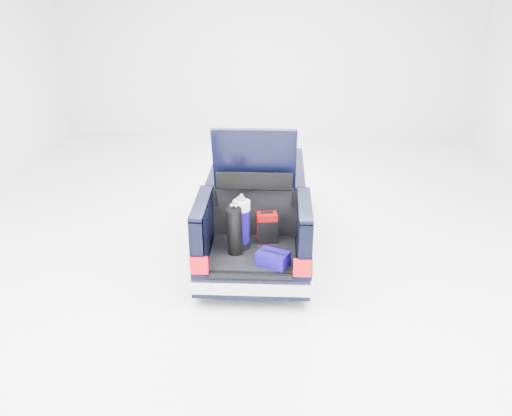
# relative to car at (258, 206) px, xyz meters

# --- Properties ---
(ground) EXTENTS (14.00, 14.00, 0.00)m
(ground) POSITION_rel_car_xyz_m (0.00, -0.11, -0.67)
(ground) COLOR white
(ground) RESTS_ON ground
(car) EXTENTS (1.87, 4.65, 2.47)m
(car) POSITION_rel_car_xyz_m (0.00, 0.00, 0.00)
(car) COLOR black
(car) RESTS_ON ground
(red_suitcase) EXTENTS (0.34, 0.24, 0.53)m
(red_suitcase) POSITION_rel_car_xyz_m (0.20, -1.25, 0.18)
(red_suitcase) COLOR #7B0406
(red_suitcase) RESTS_ON car
(black_golf_bag) EXTENTS (0.29, 0.35, 0.86)m
(black_golf_bag) POSITION_rel_car_xyz_m (-0.27, -1.67, 0.32)
(black_golf_bag) COLOR black
(black_golf_bag) RESTS_ON car
(blue_golf_bag) EXTENTS (0.34, 0.34, 0.90)m
(blue_golf_bag) POSITION_rel_car_xyz_m (-0.18, -1.46, 0.33)
(blue_golf_bag) COLOR black
(blue_golf_bag) RESTS_ON car
(blue_duffel) EXTENTS (0.53, 0.45, 0.24)m
(blue_duffel) POSITION_rel_car_xyz_m (0.32, -1.99, 0.03)
(blue_duffel) COLOR #0F0461
(blue_duffel) RESTS_ON car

